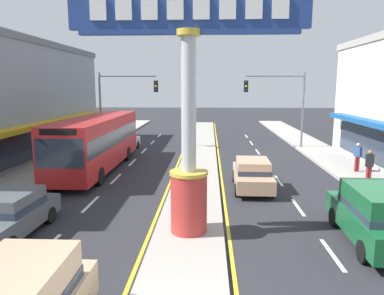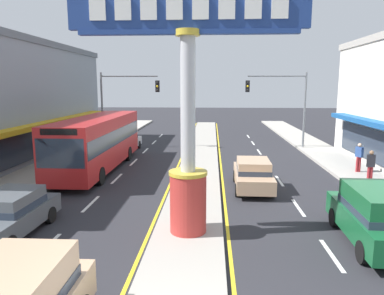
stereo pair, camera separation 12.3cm
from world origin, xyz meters
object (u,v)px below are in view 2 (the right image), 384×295
(pedestrian_near_kerb, at_px, (371,165))
(sedan_mid_left_lane, at_px, (253,174))
(traffic_light_left_side, at_px, (123,97))
(bus_far_right_lane, at_px, (98,140))
(sedan_far_left_oncoming, at_px, (124,141))
(district_sign, at_px, (188,112))
(suv_near_right_lane, at_px, (377,216))
(pedestrian_far_side, at_px, (359,156))
(sedan_near_left_lane, at_px, (9,214))
(traffic_light_right_side, at_px, (283,97))

(pedestrian_near_kerb, bearing_deg, sedan_mid_left_lane, -171.30)
(traffic_light_left_side, bearing_deg, bus_far_right_lane, -87.88)
(sedan_far_left_oncoming, bearing_deg, district_sign, -69.19)
(suv_near_right_lane, xyz_separation_m, sedan_mid_left_lane, (-3.30, 6.26, -0.20))
(suv_near_right_lane, xyz_separation_m, sedan_far_left_oncoming, (-12.33, 16.66, -0.20))
(district_sign, relative_size, pedestrian_far_side, 4.81)
(district_sign, distance_m, pedestrian_far_side, 13.46)
(suv_near_right_lane, height_order, pedestrian_near_kerb, suv_near_right_lane)
(district_sign, height_order, bus_far_right_lane, district_sign)
(suv_near_right_lane, bearing_deg, pedestrian_far_side, 71.76)
(traffic_light_left_side, xyz_separation_m, bus_far_right_lane, (0.29, -7.70, -2.38))
(pedestrian_near_kerb, bearing_deg, traffic_light_left_side, 145.55)
(district_sign, relative_size, sedan_near_left_lane, 1.87)
(district_sign, height_order, sedan_mid_left_lane, district_sign)
(suv_near_right_lane, distance_m, sedan_far_left_oncoming, 20.72)
(district_sign, relative_size, traffic_light_right_side, 1.31)
(traffic_light_right_side, height_order, pedestrian_far_side, traffic_light_right_side)
(pedestrian_far_side, bearing_deg, sedan_far_left_oncoming, 155.56)
(sedan_mid_left_lane, bearing_deg, pedestrian_far_side, 27.42)
(sedan_mid_left_lane, height_order, pedestrian_far_side, pedestrian_far_side)
(sedan_near_left_lane, distance_m, pedestrian_near_kerb, 16.74)
(traffic_light_right_side, relative_size, pedestrian_near_kerb, 3.66)
(sedan_far_left_oncoming, bearing_deg, suv_near_right_lane, -53.50)
(traffic_light_left_side, bearing_deg, sedan_mid_left_lane, -51.02)
(traffic_light_right_side, height_order, sedan_far_left_oncoming, traffic_light_right_side)
(bus_far_right_lane, xyz_separation_m, pedestrian_far_side, (15.50, -0.46, -0.73))
(bus_far_right_lane, bearing_deg, suv_near_right_lane, -39.25)
(sedan_near_left_lane, height_order, pedestrian_near_kerb, pedestrian_near_kerb)
(traffic_light_left_side, bearing_deg, suv_near_right_lane, -54.64)
(traffic_light_right_side, xyz_separation_m, suv_near_right_lane, (-0.29, -18.08, -3.26))
(district_sign, xyz_separation_m, pedestrian_near_kerb, (8.97, 6.76, -3.14))
(sedan_near_left_lane, xyz_separation_m, pedestrian_far_side, (15.50, 9.57, 0.35))
(traffic_light_right_side, height_order, sedan_mid_left_lane, traffic_light_right_side)
(district_sign, xyz_separation_m, traffic_light_left_side, (-6.45, 17.34, -0.03))
(suv_near_right_lane, distance_m, pedestrian_far_side, 10.13)
(traffic_light_left_side, bearing_deg, district_sign, -69.59)
(district_sign, xyz_separation_m, pedestrian_far_side, (9.33, 9.18, -3.14))
(traffic_light_right_side, bearing_deg, pedestrian_far_side, -71.21)
(traffic_light_left_side, relative_size, bus_far_right_lane, 0.55)
(bus_far_right_lane, bearing_deg, sedan_near_left_lane, -89.99)
(traffic_light_left_side, height_order, sedan_near_left_lane, traffic_light_left_side)
(sedan_far_left_oncoming, xyz_separation_m, pedestrian_far_side, (15.49, -7.04, 0.35))
(district_sign, bearing_deg, bus_far_right_lane, 122.62)
(sedan_near_left_lane, relative_size, pedestrian_near_kerb, 2.57)
(pedestrian_far_side, bearing_deg, bus_far_right_lane, 178.31)
(traffic_light_right_side, distance_m, suv_near_right_lane, 18.38)
(suv_near_right_lane, bearing_deg, traffic_light_right_side, 89.09)
(traffic_light_right_side, relative_size, pedestrian_far_side, 3.67)
(suv_near_right_lane, relative_size, bus_far_right_lane, 0.42)
(sedan_mid_left_lane, bearing_deg, district_sign, -116.20)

